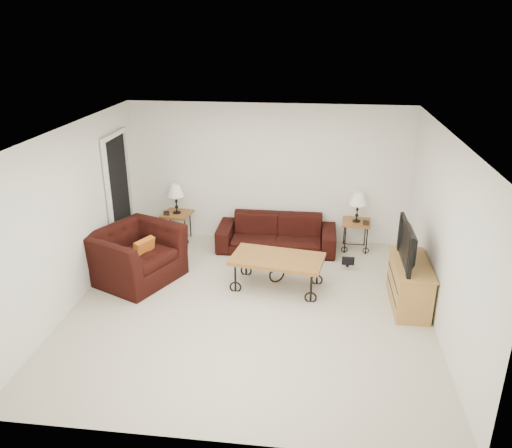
% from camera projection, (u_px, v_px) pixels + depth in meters
% --- Properties ---
extents(ground, '(5.00, 5.00, 0.00)m').
position_uv_depth(ground, '(250.00, 307.00, 7.20)').
color(ground, '#BAB49F').
rests_on(ground, ground).
extents(wall_back, '(5.00, 0.02, 2.50)m').
position_uv_depth(wall_back, '(268.00, 174.00, 9.04)').
color(wall_back, white).
rests_on(wall_back, ground).
extents(wall_front, '(5.00, 0.02, 2.50)m').
position_uv_depth(wall_front, '(212.00, 332.00, 4.43)').
color(wall_front, white).
rests_on(wall_front, ground).
extents(wall_left, '(0.02, 5.00, 2.50)m').
position_uv_depth(wall_left, '(71.00, 218.00, 7.02)').
color(wall_left, white).
rests_on(wall_left, ground).
extents(wall_right, '(0.02, 5.00, 2.50)m').
position_uv_depth(wall_right, '(443.00, 235.00, 6.45)').
color(wall_right, white).
rests_on(wall_right, ground).
extents(ceiling, '(5.00, 5.00, 0.00)m').
position_uv_depth(ceiling, '(249.00, 133.00, 6.27)').
color(ceiling, white).
rests_on(ceiling, wall_back).
extents(doorway, '(0.08, 0.94, 2.04)m').
position_uv_depth(doorway, '(119.00, 196.00, 8.62)').
color(doorway, black).
rests_on(doorway, ground).
extents(sofa, '(2.07, 0.81, 0.61)m').
position_uv_depth(sofa, '(277.00, 234.00, 8.93)').
color(sofa, black).
rests_on(sofa, ground).
extents(side_table_left, '(0.55, 0.55, 0.54)m').
position_uv_depth(side_table_left, '(178.00, 227.00, 9.31)').
color(side_table_left, '#945A25').
rests_on(side_table_left, ground).
extents(side_table_right, '(0.53, 0.53, 0.53)m').
position_uv_depth(side_table_right, '(355.00, 235.00, 8.95)').
color(side_table_right, '#945A25').
rests_on(side_table_right, ground).
extents(lamp_left, '(0.34, 0.34, 0.54)m').
position_uv_depth(lamp_left, '(176.00, 199.00, 9.11)').
color(lamp_left, black).
rests_on(lamp_left, side_table_left).
extents(lamp_right, '(0.33, 0.33, 0.53)m').
position_uv_depth(lamp_right, '(357.00, 207.00, 8.75)').
color(lamp_right, black).
rests_on(lamp_right, side_table_right).
extents(photo_frame_left, '(0.11, 0.02, 0.09)m').
position_uv_depth(photo_frame_left, '(166.00, 213.00, 9.08)').
color(photo_frame_left, black).
rests_on(photo_frame_left, side_table_left).
extents(photo_frame_right, '(0.11, 0.05, 0.09)m').
position_uv_depth(photo_frame_right, '(366.00, 223.00, 8.68)').
color(photo_frame_right, black).
rests_on(photo_frame_right, side_table_right).
extents(coffee_table, '(1.46, 0.93, 0.51)m').
position_uv_depth(coffee_table, '(277.00, 273.00, 7.64)').
color(coffee_table, '#945A25').
rests_on(coffee_table, ground).
extents(armchair, '(1.54, 1.62, 0.82)m').
position_uv_depth(armchair, '(136.00, 255.00, 7.85)').
color(armchair, black).
rests_on(armchair, ground).
extents(throw_pillow, '(0.25, 0.38, 0.37)m').
position_uv_depth(throw_pillow, '(144.00, 250.00, 7.75)').
color(throw_pillow, '#B95317').
rests_on(throw_pillow, armchair).
extents(tv_stand, '(0.46, 1.11, 0.67)m').
position_uv_depth(tv_stand, '(409.00, 284.00, 7.14)').
color(tv_stand, '#AA783F').
rests_on(tv_stand, ground).
extents(television, '(0.13, 0.99, 0.57)m').
position_uv_depth(television, '(413.00, 244.00, 6.92)').
color(television, black).
rests_on(television, tv_stand).
extents(backpack, '(0.35, 0.29, 0.40)m').
position_uv_depth(backpack, '(348.00, 256.00, 8.31)').
color(backpack, black).
rests_on(backpack, ground).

